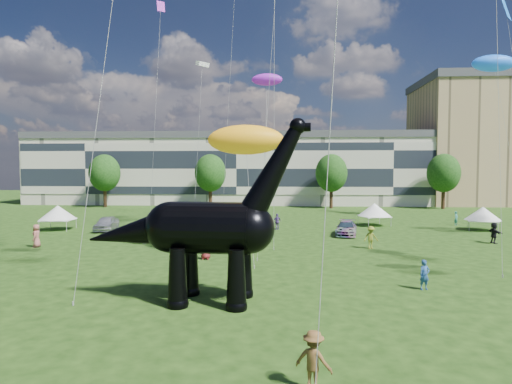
{
  "coord_description": "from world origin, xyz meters",
  "views": [
    {
      "loc": [
        -0.45,
        -17.62,
        6.34
      ],
      "look_at": [
        -1.87,
        8.0,
        5.0
      ],
      "focal_mm": 30.0,
      "sensor_mm": 36.0,
      "label": 1
    }
  ],
  "objects": [
    {
      "name": "ground",
      "position": [
        0.0,
        0.0,
        0.0
      ],
      "size": [
        220.0,
        220.0,
        0.0
      ],
      "primitive_type": "plane",
      "color": "#16330C",
      "rests_on": "ground"
    },
    {
      "name": "terrace_row",
      "position": [
        -8.0,
        62.0,
        6.0
      ],
      "size": [
        78.0,
        11.0,
        12.0
      ],
      "primitive_type": "cube",
      "color": "beige",
      "rests_on": "ground"
    },
    {
      "name": "apartment_block",
      "position": [
        40.0,
        65.0,
        11.0
      ],
      "size": [
        28.0,
        18.0,
        22.0
      ],
      "primitive_type": "cube",
      "color": "tan",
      "rests_on": "ground"
    },
    {
      "name": "tree_far_left",
      "position": [
        -30.0,
        53.0,
        6.29
      ],
      "size": [
        5.2,
        5.2,
        9.44
      ],
      "color": "#382314",
      "rests_on": "ground"
    },
    {
      "name": "tree_mid_left",
      "position": [
        -12.0,
        53.0,
        6.29
      ],
      "size": [
        5.2,
        5.2,
        9.44
      ],
      "color": "#382314",
      "rests_on": "ground"
    },
    {
      "name": "tree_mid_right",
      "position": [
        8.0,
        53.0,
        6.29
      ],
      "size": [
        5.2,
        5.2,
        9.44
      ],
      "color": "#382314",
      "rests_on": "ground"
    },
    {
      "name": "tree_far_right",
      "position": [
        26.0,
        53.0,
        6.29
      ],
      "size": [
        5.2,
        5.2,
        9.44
      ],
      "color": "#382314",
      "rests_on": "ground"
    },
    {
      "name": "dinosaur_sculpture",
      "position": [
        -4.18,
        2.52,
        3.42
      ],
      "size": [
        11.1,
        3.23,
        9.06
      ],
      "rotation": [
        0.0,
        0.0,
        -0.07
      ],
      "color": "black",
      "rests_on": "ground"
    },
    {
      "name": "car_silver",
      "position": [
        -18.45,
        25.64,
        0.76
      ],
      "size": [
        2.22,
        4.6,
        1.52
      ],
      "primitive_type": "imported",
      "rotation": [
        0.0,
        0.0,
        0.1
      ],
      "color": "silver",
      "rests_on": "ground"
    },
    {
      "name": "car_grey",
      "position": [
        -10.59,
        18.62,
        0.75
      ],
      "size": [
        4.55,
        1.64,
        1.49
      ],
      "primitive_type": "imported",
      "rotation": [
        0.0,
        0.0,
        1.58
      ],
      "color": "slate",
      "rests_on": "ground"
    },
    {
      "name": "car_white",
      "position": [
        -4.7,
        26.35,
        0.72
      ],
      "size": [
        5.42,
        2.99,
        1.44
      ],
      "primitive_type": "imported",
      "rotation": [
        0.0,
        0.0,
        1.69
      ],
      "color": "white",
      "rests_on": "ground"
    },
    {
      "name": "car_dark",
      "position": [
        5.99,
        23.85,
        0.68
      ],
      "size": [
        2.77,
        4.94,
        1.35
      ],
      "primitive_type": "imported",
      "rotation": [
        0.0,
        0.0,
        -0.2
      ],
      "color": "#595960",
      "rests_on": "ground"
    },
    {
      "name": "gazebo_near",
      "position": [
        10.27,
        31.27,
        1.79
      ],
      "size": [
        4.43,
        4.43,
        2.54
      ],
      "rotation": [
        0.0,
        0.0,
        0.25
      ],
      "color": "white",
      "rests_on": "ground"
    },
    {
      "name": "gazebo_far",
      "position": [
        20.76,
        28.06,
        1.74
      ],
      "size": [
        4.57,
        4.57,
        2.48
      ],
      "rotation": [
        0.0,
        0.0,
        -0.36
      ],
      "color": "white",
      "rests_on": "ground"
    },
    {
      "name": "gazebo_left",
      "position": [
        -23.75,
        25.88,
        1.82
      ],
      "size": [
        4.12,
        4.12,
        2.59
      ],
      "rotation": [
        0.0,
        0.0,
        0.11
      ],
      "color": "silver",
      "rests_on": "ground"
    },
    {
      "name": "visitors",
      "position": [
        -0.61,
        15.2,
        0.89
      ],
      "size": [
        49.04,
        38.46,
        1.88
      ],
      "color": "teal",
      "rests_on": "ground"
    },
    {
      "name": "kites",
      "position": [
        3.09,
        16.99,
        17.17
      ],
      "size": [
        59.77,
        47.91,
        29.35
      ],
      "color": "red",
      "rests_on": "ground"
    }
  ]
}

